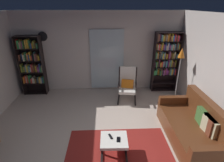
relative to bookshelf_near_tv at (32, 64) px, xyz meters
The scene contains 13 objects.
ground_plane 3.55m from the bookshelf_near_tv, 51.08° to the right, with size 7.02×7.02×0.00m, color #C4AFA0.
wall_back 2.17m from the bookshelf_near_tv, ahead, with size 5.60×0.06×2.60m, color beige.
glass_door_panel 2.41m from the bookshelf_near_tv, ahead, with size 1.10×0.01×2.00m, color silver.
area_rug 4.02m from the bookshelf_near_tv, 48.65° to the right, with size 2.14×1.73×0.01m, color maroon.
bookshelf_near_tv is the anchor object (origin of this frame).
bookshelf_near_sofa 4.33m from the bookshelf_near_tv, ahead, with size 0.82×0.30×1.98m.
leather_sofa 4.94m from the bookshelf_near_tv, 30.31° to the right, with size 0.89×1.89×0.90m.
lounge_armchair 3.10m from the bookshelf_near_tv, 10.61° to the right, with size 0.65×0.72×1.02m.
ottoman 3.81m from the bookshelf_near_tv, 48.74° to the right, with size 0.53×0.49×0.39m.
tv_remote 3.70m from the bookshelf_near_tv, 48.87° to the right, with size 0.04×0.14×0.02m, color black.
cell_phone 3.87m from the bookshelf_near_tv, 48.04° to the right, with size 0.07×0.14×0.01m, color black.
floor_lamp_by_shelf 4.53m from the bookshelf_near_tv, 10.36° to the right, with size 0.22×0.22×1.68m.
wall_clock 0.94m from the bookshelf_near_tv, 23.65° to the left, with size 0.29×0.03×0.29m.
Camera 1 is at (0.17, -2.83, 2.77)m, focal length 28.31 mm.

